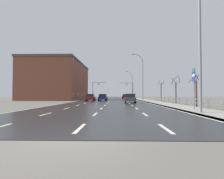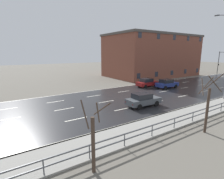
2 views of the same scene
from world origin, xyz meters
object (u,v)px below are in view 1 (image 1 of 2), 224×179
street_lamp_midground (142,78)px  car_near_left (103,97)px  traffic_signal_right (130,88)px  car_mid_centre (130,98)px  traffic_signal_left (95,88)px  brick_building (58,81)px  car_far_left (90,97)px  car_near_right (125,96)px  street_lamp_foreground (198,39)px  street_lamp_distant (132,85)px  highway_sign (194,83)px

street_lamp_midground → car_near_left: street_lamp_midground is taller
traffic_signal_right → car_mid_centre: traffic_signal_right is taller
street_lamp_midground → traffic_signal_left: 32.99m
car_mid_centre → brick_building: brick_building is taller
car_far_left → car_near_right: bearing=68.6°
traffic_signal_left → car_far_left: traffic_signal_left is taller
street_lamp_foreground → street_lamp_distant: street_lamp_foreground is taller
street_lamp_distant → traffic_signal_left: 14.43m
car_far_left → traffic_signal_left: bearing=94.9°
car_near_right → car_far_left: 23.46m
street_lamp_foreground → brick_building: 45.21m
car_mid_centre → car_near_right: bearing=91.6°
traffic_signal_right → car_near_left: bearing=-106.4°
car_mid_centre → brick_building: size_ratio=0.18×
car_near_left → car_near_right: bearing=76.2°
brick_building → traffic_signal_left: bearing=67.4°
traffic_signal_right → street_lamp_foreground: bearing=-89.4°
highway_sign → car_far_left: highway_sign is taller
street_lamp_midground → car_near_left: size_ratio=2.62×
car_near_right → traffic_signal_right: bearing=73.4°
street_lamp_distant → brick_building: size_ratio=0.45×
street_lamp_distant → car_mid_centre: bearing=-95.0°
traffic_signal_left → street_lamp_foreground: bearing=-76.3°
traffic_signal_right → traffic_signal_left: 13.90m
highway_sign → street_lamp_foreground: bearing=-106.8°
street_lamp_midground → highway_sign: bearing=-87.9°
car_near_right → brick_building: (-19.61, -9.62, 4.50)m
car_near_right → car_far_left: (-8.58, -21.83, 0.00)m
highway_sign → traffic_signal_left: 58.09m
car_mid_centre → street_lamp_distant: bearing=87.4°
car_near_right → car_mid_centre: same height
street_lamp_foreground → car_near_left: bearing=107.4°
traffic_signal_left → car_near_right: size_ratio=1.56×
traffic_signal_left → car_near_left: (5.31, -29.93, -3.43)m
traffic_signal_right → brick_building: bearing=-139.2°
street_lamp_distant → traffic_signal_left: (-14.40, 0.29, -0.96)m
traffic_signal_right → car_far_left: (-11.14, -31.33, -3.32)m
car_mid_centre → brick_building: (-19.14, 20.75, 4.50)m
street_lamp_midground → highway_sign: 26.52m
car_near_left → car_far_left: bearing=-136.0°
street_lamp_distant → car_mid_centre: (-3.56, -40.41, -4.39)m
traffic_signal_right → traffic_signal_left: bearing=176.6°
street_lamp_foreground → car_near_left: (-9.13, 29.09, -4.65)m
street_lamp_midground → traffic_signal_right: (-0.53, 28.83, -1.24)m
traffic_signal_right → car_near_right: (-2.56, -9.49, -3.32)m
street_lamp_midground → brick_building: street_lamp_midground is taller
street_lamp_midground → brick_building: bearing=156.8°
street_lamp_foreground → car_far_left: size_ratio=2.70×
traffic_signal_left → car_mid_centre: bearing=-75.1°
street_lamp_distant → traffic_signal_left: size_ratio=1.65×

